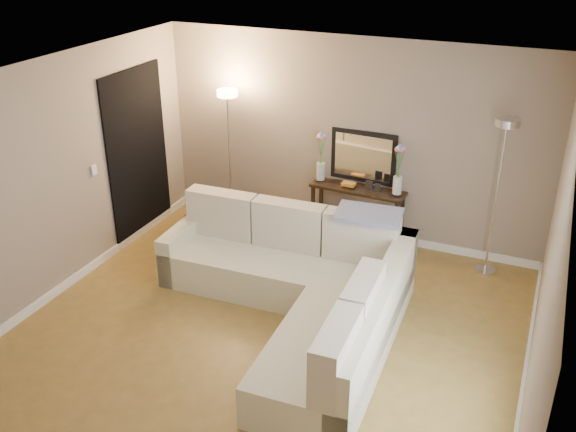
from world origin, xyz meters
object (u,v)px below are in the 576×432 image
at_px(sectional_sofa, 303,286).
at_px(console_table, 351,210).
at_px(floor_lamp_unlit, 501,167).
at_px(floor_lamp_lit, 229,131).

height_order(sectional_sofa, console_table, sectional_sofa).
bearing_deg(floor_lamp_unlit, floor_lamp_lit, 179.93).
distance_m(floor_lamp_lit, floor_lamp_unlit, 3.43).
xyz_separation_m(console_table, floor_lamp_lit, (-1.68, -0.14, 0.89)).
bearing_deg(floor_lamp_lit, sectional_sofa, -44.53).
bearing_deg(sectional_sofa, floor_lamp_lit, 135.47).
xyz_separation_m(sectional_sofa, floor_lamp_unlit, (1.66, 1.73, 0.98)).
distance_m(console_table, floor_lamp_unlit, 1.99).
height_order(sectional_sofa, floor_lamp_lit, floor_lamp_lit).
xyz_separation_m(sectional_sofa, floor_lamp_lit, (-1.76, 1.74, 0.95)).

